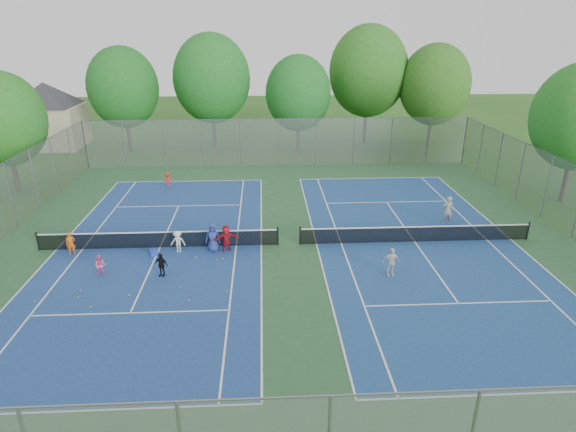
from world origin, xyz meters
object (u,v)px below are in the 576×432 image
object	(u,v)px
net_left	(159,240)
ball_hopper	(214,236)
instructor	(448,210)
ball_crate	(154,253)
net_right	(415,234)

from	to	relation	value
net_left	ball_hopper	world-z (taller)	net_left
net_left	instructor	distance (m)	16.84
ball_hopper	ball_crate	bearing A→B (deg)	-150.11
ball_hopper	instructor	bearing A→B (deg)	6.84
instructor	ball_crate	bearing A→B (deg)	15.38
net_right	ball_crate	xyz separation A→B (m)	(-14.13, -0.94, -0.29)
net_left	instructor	size ratio (longest dim) A/B	7.27
ball_hopper	instructor	xyz separation A→B (m)	(13.80, 1.65, 0.60)
ball_crate	net_right	bearing A→B (deg)	3.82
net_right	ball_crate	size ratio (longest dim) A/B	33.65
net_right	ball_hopper	xyz separation A→B (m)	(-11.14, 0.78, -0.17)
net_right	ball_crate	world-z (taller)	net_right
net_right	ball_crate	bearing A→B (deg)	-176.18
net_left	ball_crate	xyz separation A→B (m)	(-0.13, -0.94, -0.29)
ball_crate	ball_hopper	size ratio (longest dim) A/B	0.66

